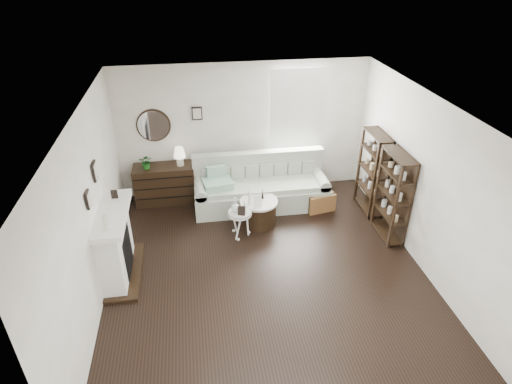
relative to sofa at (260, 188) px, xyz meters
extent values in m
plane|color=black|center=(-0.24, -2.08, -0.34)|extent=(5.50, 5.50, 0.00)
plane|color=white|center=(-0.24, -2.08, 2.36)|extent=(5.50, 5.50, 0.00)
plane|color=beige|center=(-0.24, 0.67, 1.01)|extent=(5.00, 0.00, 5.00)
plane|color=beige|center=(-0.24, -4.83, 1.01)|extent=(5.00, 0.00, 5.00)
plane|color=beige|center=(-2.74, -2.08, 1.01)|extent=(0.00, 5.50, 5.50)
plane|color=beige|center=(2.26, -2.08, 1.01)|extent=(0.00, 5.50, 5.50)
cube|color=white|center=(0.86, 0.65, 1.26)|extent=(1.00, 0.02, 1.80)
cube|color=silver|center=(0.86, 0.59, 1.26)|extent=(1.15, 0.02, 1.90)
cylinder|color=silver|center=(-1.99, 0.64, 1.21)|extent=(0.60, 0.03, 0.60)
cube|color=black|center=(-1.14, 0.64, 1.41)|extent=(0.20, 0.03, 0.26)
cube|color=white|center=(-2.57, -1.78, 0.21)|extent=(0.34, 1.20, 1.10)
cube|color=black|center=(-2.54, -1.78, 0.06)|extent=(0.30, 0.65, 0.70)
cube|color=white|center=(-2.52, -1.78, 0.78)|extent=(0.44, 1.35, 0.08)
cube|color=black|center=(-2.49, -1.78, -0.31)|extent=(0.50, 1.40, 0.05)
cylinder|color=beige|center=(-2.52, -2.23, 0.93)|extent=(0.08, 0.08, 0.22)
cube|color=black|center=(-2.52, -1.38, 0.89)|extent=(0.10, 0.03, 0.14)
cube|color=black|center=(-2.71, -2.13, 1.26)|extent=(0.03, 0.18, 0.24)
cube|color=black|center=(-2.71, -1.48, 1.36)|extent=(0.03, 0.22, 0.28)
cube|color=black|center=(2.09, -0.53, 0.46)|extent=(0.30, 0.80, 1.60)
cylinder|color=beige|center=(2.07, -0.78, 0.18)|extent=(0.08, 0.08, 0.11)
cylinder|color=beige|center=(2.07, -0.53, 0.18)|extent=(0.08, 0.08, 0.11)
cylinder|color=beige|center=(2.07, -0.28, 0.18)|extent=(0.08, 0.08, 0.11)
cylinder|color=beige|center=(2.07, -0.78, 0.58)|extent=(0.08, 0.08, 0.11)
cylinder|color=beige|center=(2.07, -0.53, 0.58)|extent=(0.08, 0.08, 0.11)
cylinder|color=beige|center=(2.07, -0.28, 0.58)|extent=(0.08, 0.08, 0.11)
cylinder|color=beige|center=(2.07, -0.78, 0.98)|extent=(0.08, 0.08, 0.11)
cylinder|color=beige|center=(2.07, -0.53, 0.98)|extent=(0.08, 0.08, 0.11)
cylinder|color=beige|center=(2.07, -0.28, 0.98)|extent=(0.08, 0.08, 0.11)
cube|color=black|center=(2.09, -1.43, 0.46)|extent=(0.30, 0.80, 1.60)
cylinder|color=beige|center=(2.07, -1.68, 0.18)|extent=(0.08, 0.08, 0.11)
cylinder|color=beige|center=(2.07, -1.43, 0.18)|extent=(0.08, 0.08, 0.11)
cylinder|color=beige|center=(2.07, -1.18, 0.18)|extent=(0.08, 0.08, 0.11)
cylinder|color=beige|center=(2.07, -1.68, 0.58)|extent=(0.08, 0.08, 0.11)
cylinder|color=beige|center=(2.07, -1.43, 0.58)|extent=(0.08, 0.08, 0.11)
cylinder|color=beige|center=(2.07, -1.18, 0.58)|extent=(0.08, 0.08, 0.11)
cylinder|color=beige|center=(2.07, -1.68, 0.98)|extent=(0.08, 0.08, 0.11)
cylinder|color=beige|center=(2.07, -1.43, 0.98)|extent=(0.08, 0.08, 0.11)
cylinder|color=beige|center=(2.07, -1.18, 0.98)|extent=(0.08, 0.08, 0.11)
cube|color=#9EA795|center=(0.00, -0.08, -0.13)|extent=(2.64, 0.91, 0.43)
cube|color=#9EA795|center=(0.00, -0.11, 0.14)|extent=(2.28, 0.73, 0.10)
cube|color=#9EA795|center=(0.00, 0.27, 0.28)|extent=(2.64, 0.20, 0.81)
cube|color=#9EA795|center=(-1.20, -0.08, -0.08)|extent=(0.22, 0.86, 0.53)
cube|color=#9EA795|center=(1.20, -0.08, -0.08)|extent=(0.22, 0.86, 0.53)
cube|color=#289465|center=(-0.86, -0.13, 0.26)|extent=(0.62, 0.54, 0.14)
cube|color=brown|center=(1.14, -0.49, -0.16)|extent=(0.57, 0.28, 0.36)
cube|color=black|center=(-1.89, 0.39, 0.06)|extent=(1.19, 0.49, 0.79)
cube|color=black|center=(-1.89, 0.13, -0.12)|extent=(1.14, 0.01, 0.02)
cube|color=black|center=(-1.89, 0.13, 0.10)|extent=(1.14, 0.01, 0.02)
cube|color=black|center=(-1.89, 0.13, 0.31)|extent=(1.14, 0.01, 0.01)
imported|color=#185317|center=(-2.19, 0.34, 0.60)|extent=(0.30, 0.27, 0.29)
cylinder|color=black|center=(-0.15, -0.71, -0.11)|extent=(0.65, 0.65, 0.45)
cylinder|color=beige|center=(-0.15, -0.71, 0.13)|extent=(0.70, 0.70, 0.04)
cylinder|color=white|center=(-0.54, -1.06, 0.16)|extent=(0.41, 0.41, 0.03)
cylinder|color=white|center=(-0.54, -1.06, 0.12)|extent=(0.42, 0.42, 0.02)
cylinder|color=white|center=(-0.54, -1.06, -0.10)|extent=(0.03, 0.03, 0.48)
cylinder|color=silver|center=(-0.32, -0.78, 0.31)|extent=(0.07, 0.07, 0.32)
cube|color=white|center=(-0.20, -0.88, 0.25)|extent=(0.17, 0.10, 0.21)
cube|color=black|center=(-0.53, -1.17, 0.26)|extent=(0.14, 0.09, 0.17)
camera|label=1|loc=(-1.24, -7.35, 4.22)|focal=30.00mm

